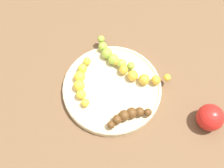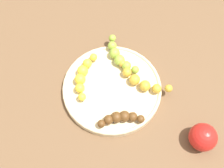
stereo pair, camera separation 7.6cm
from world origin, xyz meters
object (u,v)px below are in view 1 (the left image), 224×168
banana_overripe (128,115)px  banana_green (112,55)px  apple_red (210,117)px  banana_spotted (139,75)px  fruit_bowl (112,88)px  banana_yellow (81,81)px

banana_overripe → banana_green: bearing=-6.5°
apple_red → banana_spotted: bearing=-61.4°
banana_overripe → banana_green: banana_green is taller
fruit_bowl → banana_yellow: bearing=-33.4°
banana_overripe → banana_spotted: (-0.08, -0.09, 0.00)m
apple_red → banana_overripe: bearing=-27.8°
fruit_bowl → banana_spotted: banana_spotted is taller
banana_yellow → apple_red: apple_red is taller
banana_yellow → banana_spotted: 0.17m
banana_yellow → banana_overripe: (-0.07, 0.15, -0.00)m
banana_overripe → banana_spotted: bearing=-35.6°
apple_red → banana_yellow: bearing=-43.7°
banana_yellow → banana_overripe: bearing=141.2°
fruit_bowl → banana_green: size_ratio=1.93×
banana_overripe → fruit_bowl: bearing=5.6°
banana_yellow → banana_spotted: size_ratio=1.07×
banana_spotted → apple_red: bearing=75.1°
fruit_bowl → banana_overripe: bearing=89.2°
fruit_bowl → banana_overripe: (0.00, 0.10, 0.02)m
banana_overripe → banana_yellow: bearing=32.0°
fruit_bowl → banana_overripe: 0.10m
banana_overripe → banana_spotted: 0.13m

